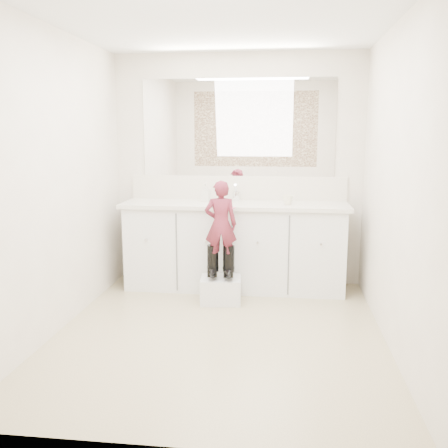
# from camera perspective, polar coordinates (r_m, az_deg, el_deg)

# --- Properties ---
(floor) EXTENTS (3.00, 3.00, 0.00)m
(floor) POSITION_cam_1_polar(r_m,az_deg,el_deg) (4.11, -0.56, -12.36)
(floor) COLOR #897959
(floor) RESTS_ON ground
(ceiling) EXTENTS (3.00, 3.00, 0.00)m
(ceiling) POSITION_cam_1_polar(r_m,az_deg,el_deg) (3.88, -0.62, 22.49)
(ceiling) COLOR white
(ceiling) RESTS_ON wall_back
(wall_back) EXTENTS (2.60, 0.00, 2.60)m
(wall_back) POSITION_cam_1_polar(r_m,az_deg,el_deg) (5.29, 1.57, 6.16)
(wall_back) COLOR beige
(wall_back) RESTS_ON floor
(wall_front) EXTENTS (2.60, 0.00, 2.60)m
(wall_front) POSITION_cam_1_polar(r_m,az_deg,el_deg) (2.34, -5.45, 0.87)
(wall_front) COLOR beige
(wall_front) RESTS_ON floor
(wall_left) EXTENTS (0.00, 3.00, 3.00)m
(wall_left) POSITION_cam_1_polar(r_m,az_deg,el_deg) (4.18, -18.59, 4.53)
(wall_left) COLOR beige
(wall_left) RESTS_ON floor
(wall_right) EXTENTS (0.00, 3.00, 3.00)m
(wall_right) POSITION_cam_1_polar(r_m,az_deg,el_deg) (3.86, 18.97, 4.07)
(wall_right) COLOR beige
(wall_right) RESTS_ON floor
(vanity_cabinet) EXTENTS (2.20, 0.55, 0.85)m
(vanity_cabinet) POSITION_cam_1_polar(r_m,az_deg,el_deg) (5.14, 1.24, -2.71)
(vanity_cabinet) COLOR silver
(vanity_cabinet) RESTS_ON floor
(countertop) EXTENTS (2.28, 0.58, 0.04)m
(countertop) POSITION_cam_1_polar(r_m,az_deg,el_deg) (5.04, 1.24, 2.18)
(countertop) COLOR beige
(countertop) RESTS_ON vanity_cabinet
(backsplash) EXTENTS (2.28, 0.03, 0.25)m
(backsplash) POSITION_cam_1_polar(r_m,az_deg,el_deg) (5.29, 1.55, 4.15)
(backsplash) COLOR beige
(backsplash) RESTS_ON countertop
(mirror) EXTENTS (2.00, 0.02, 1.00)m
(mirror) POSITION_cam_1_polar(r_m,az_deg,el_deg) (5.27, 1.58, 10.93)
(mirror) COLOR white
(mirror) RESTS_ON wall_back
(dot_panel) EXTENTS (2.00, 0.01, 1.20)m
(dot_panel) POSITION_cam_1_polar(r_m,az_deg,el_deg) (2.32, -5.59, 11.94)
(dot_panel) COLOR #472819
(dot_panel) RESTS_ON wall_front
(faucet) EXTENTS (0.08, 0.08, 0.10)m
(faucet) POSITION_cam_1_polar(r_m,az_deg,el_deg) (5.19, 1.43, 3.20)
(faucet) COLOR silver
(faucet) RESTS_ON countertop
(cup) EXTENTS (0.12, 0.12, 0.09)m
(cup) POSITION_cam_1_polar(r_m,az_deg,el_deg) (4.95, 7.29, 2.75)
(cup) COLOR beige
(cup) RESTS_ON countertop
(soap_bottle) EXTENTS (0.10, 0.10, 0.19)m
(soap_bottle) POSITION_cam_1_polar(r_m,az_deg,el_deg) (5.15, -2.08, 3.63)
(soap_bottle) COLOR beige
(soap_bottle) RESTS_ON countertop
(step_stool) EXTENTS (0.40, 0.35, 0.24)m
(step_stool) POSITION_cam_1_polar(r_m,az_deg,el_deg) (4.77, -0.37, -7.53)
(step_stool) COLOR silver
(step_stool) RESTS_ON floor
(boot_left) EXTENTS (0.13, 0.22, 0.31)m
(boot_left) POSITION_cam_1_polar(r_m,az_deg,el_deg) (4.71, -1.28, -4.29)
(boot_left) COLOR black
(boot_left) RESTS_ON step_stool
(boot_right) EXTENTS (0.13, 0.22, 0.31)m
(boot_right) POSITION_cam_1_polar(r_m,az_deg,el_deg) (4.69, 0.54, -4.35)
(boot_right) COLOR black
(boot_right) RESTS_ON step_stool
(toddler) EXTENTS (0.32, 0.22, 0.82)m
(toddler) POSITION_cam_1_polar(r_m,az_deg,el_deg) (4.62, -0.38, -0.06)
(toddler) COLOR #A53248
(toddler) RESTS_ON step_stool
(toothbrush) EXTENTS (0.14, 0.02, 0.06)m
(toothbrush) POSITION_cam_1_polar(r_m,az_deg,el_deg) (4.59, 0.49, 1.63)
(toothbrush) COLOR #EE5C8B
(toothbrush) RESTS_ON toddler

